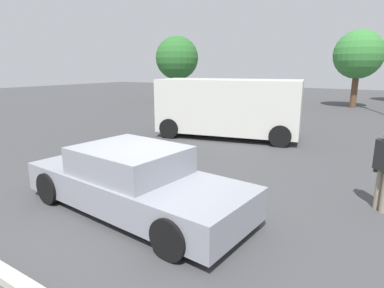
% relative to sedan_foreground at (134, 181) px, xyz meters
% --- Properties ---
extents(ground_plane, '(80.00, 80.00, 0.00)m').
position_rel_sedan_foreground_xyz_m(ground_plane, '(0.12, 0.17, -0.57)').
color(ground_plane, '#424244').
extents(sedan_foreground, '(4.73, 2.16, 1.23)m').
position_rel_sedan_foreground_xyz_m(sedan_foreground, '(0.00, 0.00, 0.00)').
color(sedan_foreground, gray).
rests_on(sedan_foreground, ground_plane).
extents(dog, '(0.31, 0.62, 0.42)m').
position_rel_sedan_foreground_xyz_m(dog, '(-1.62, 2.22, -0.31)').
color(dog, beige).
rests_on(dog, ground_plane).
extents(van_white, '(5.65, 3.19, 2.23)m').
position_rel_sedan_foreground_xyz_m(van_white, '(-1.46, 6.91, 0.63)').
color(van_white, silver).
rests_on(van_white, ground_plane).
extents(parking_curb, '(8.60, 0.20, 0.12)m').
position_rel_sedan_foreground_xyz_m(parking_curb, '(0.12, -2.49, -0.51)').
color(parking_curb, '#B7B2A8').
rests_on(parking_curb, ground_plane).
extents(tree_back_left, '(3.38, 3.38, 5.07)m').
position_rel_sedan_foreground_xyz_m(tree_back_left, '(-11.28, 17.33, 2.80)').
color(tree_back_left, brown).
rests_on(tree_back_left, ground_plane).
extents(tree_back_center, '(3.14, 3.14, 5.05)m').
position_rel_sedan_foreground_xyz_m(tree_back_center, '(1.39, 19.99, 2.88)').
color(tree_back_center, brown).
rests_on(tree_back_center, ground_plane).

